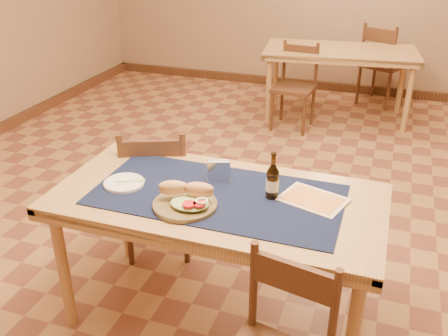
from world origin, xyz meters
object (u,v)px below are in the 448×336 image
(back_table, at_px, (340,57))
(napkin_holder, at_px, (219,171))
(beer_bottle, at_px, (273,181))
(sandwich_plate, at_px, (186,201))
(chair_main_far, at_px, (157,189))
(main_table, at_px, (217,210))

(back_table, xyz_separation_m, napkin_holder, (-0.22, -3.16, 0.14))
(back_table, bearing_deg, napkin_holder, -93.92)
(beer_bottle, height_order, napkin_holder, beer_bottle)
(back_table, distance_m, sandwich_plate, 3.47)
(chair_main_far, distance_m, sandwich_plate, 0.82)
(back_table, height_order, beer_bottle, beer_bottle)
(back_table, bearing_deg, main_table, -93.04)
(main_table, relative_size, back_table, 0.98)
(back_table, distance_m, napkin_holder, 3.17)
(main_table, xyz_separation_m, sandwich_plate, (-0.10, -0.16, 0.12))
(sandwich_plate, relative_size, beer_bottle, 1.31)
(back_table, height_order, chair_main_far, chair_main_far)
(beer_bottle, bearing_deg, chair_main_far, 155.17)
(beer_bottle, distance_m, napkin_holder, 0.31)
(chair_main_far, xyz_separation_m, beer_bottle, (0.81, -0.38, 0.38))
(sandwich_plate, bearing_deg, napkin_holder, 79.55)
(main_table, distance_m, beer_bottle, 0.32)
(sandwich_plate, bearing_deg, main_table, 58.58)
(back_table, bearing_deg, sandwich_plate, -94.48)
(sandwich_plate, relative_size, napkin_holder, 2.31)
(sandwich_plate, bearing_deg, beer_bottle, 31.20)
(main_table, relative_size, sandwich_plate, 5.28)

